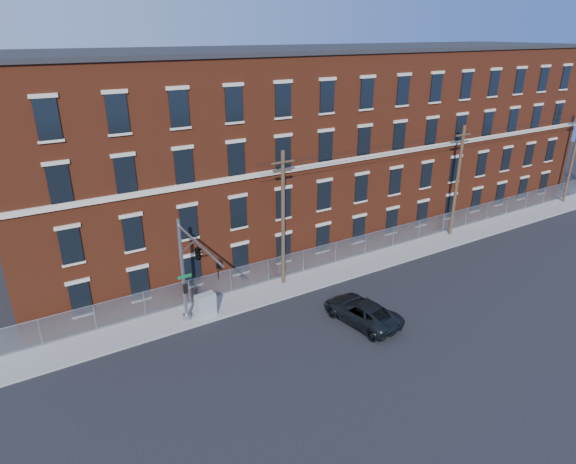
# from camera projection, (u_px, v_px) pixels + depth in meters

# --- Properties ---
(ground) EXTENTS (140.00, 140.00, 0.00)m
(ground) POSITION_uv_depth(u_px,v_px,m) (301.00, 327.00, 31.37)
(ground) COLOR black
(ground) RESTS_ON ground
(sidewalk) EXTENTS (65.00, 3.00, 0.12)m
(sidewalk) POSITION_uv_depth(u_px,v_px,m) (389.00, 256.00, 41.07)
(sidewalk) COLOR gray
(sidewalk) RESTS_ON ground
(mill_building) EXTENTS (55.30, 14.32, 16.30)m
(mill_building) POSITION_uv_depth(u_px,v_px,m) (330.00, 141.00, 45.03)
(mill_building) COLOR #5F2411
(mill_building) RESTS_ON ground
(chain_link_fence) EXTENTS (59.06, 0.06, 1.85)m
(chain_link_fence) POSITION_uv_depth(u_px,v_px,m) (380.00, 240.00, 41.71)
(chain_link_fence) COLOR #A5A8AD
(chain_link_fence) RESTS_ON ground
(traffic_signal_mast) EXTENTS (0.90, 6.75, 7.00)m
(traffic_signal_mast) POSITION_uv_depth(u_px,v_px,m) (194.00, 260.00, 28.15)
(traffic_signal_mast) COLOR #9EA0A5
(traffic_signal_mast) RESTS_ON ground
(utility_pole_near) EXTENTS (1.80, 0.28, 10.00)m
(utility_pole_near) POSITION_uv_depth(u_px,v_px,m) (283.00, 217.00, 34.71)
(utility_pole_near) COLOR #463523
(utility_pole_near) RESTS_ON ground
(utility_pole_mid) EXTENTS (1.80, 0.28, 10.00)m
(utility_pole_mid) POSITION_uv_depth(u_px,v_px,m) (457.00, 180.00, 43.38)
(utility_pole_mid) COLOR #463523
(utility_pole_mid) RESTS_ON ground
(utility_pole_far) EXTENTS (1.80, 0.28, 10.00)m
(utility_pole_far) POSITION_uv_depth(u_px,v_px,m) (574.00, 155.00, 52.04)
(utility_pole_far) COLOR #463523
(utility_pole_far) RESTS_ON ground
(overhead_wires) EXTENTS (40.00, 0.62, 0.62)m
(overhead_wires) POSITION_uv_depth(u_px,v_px,m) (463.00, 137.00, 41.93)
(overhead_wires) COLOR black
(overhead_wires) RESTS_ON ground
(pickup_truck) EXTENTS (3.27, 5.74, 1.51)m
(pickup_truck) POSITION_uv_depth(u_px,v_px,m) (362.00, 312.00, 31.68)
(pickup_truck) COLOR black
(pickup_truck) RESTS_ON ground
(utility_cabinet) EXTENTS (1.34, 0.74, 1.62)m
(utility_cabinet) POSITION_uv_depth(u_px,v_px,m) (206.00, 305.00, 32.03)
(utility_cabinet) COLOR gray
(utility_cabinet) RESTS_ON sidewalk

